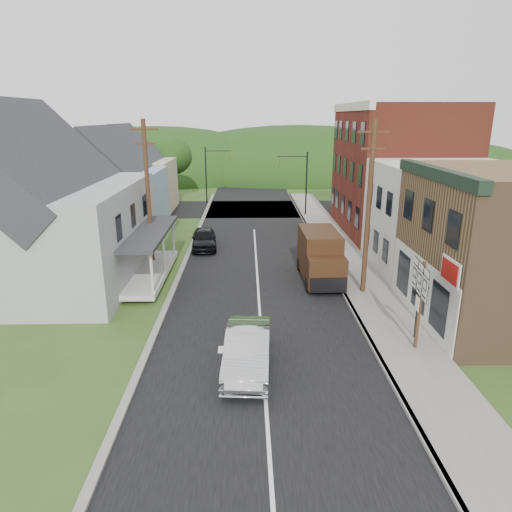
{
  "coord_description": "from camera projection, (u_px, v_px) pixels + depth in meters",
  "views": [
    {
      "loc": [
        -0.59,
        -19.24,
        9.12
      ],
      "look_at": [
        -0.14,
        3.28,
        2.2
      ],
      "focal_mm": 32.0,
      "sensor_mm": 36.0,
      "label": 1
    }
  ],
  "objects": [
    {
      "name": "traffic_signal_left",
      "position": [
        212.0,
        168.0,
        49.05
      ],
      "size": [
        2.87,
        0.2,
        6.0
      ],
      "color": "black",
      "rests_on": "ground"
    },
    {
      "name": "cross_road",
      "position": [
        253.0,
        209.0,
        46.89
      ],
      "size": [
        60.0,
        9.0,
        0.02
      ],
      "primitive_type": "cube",
      "color": "black",
      "rests_on": "ground"
    },
    {
      "name": "tree_left_c",
      "position": [
        27.0,
        156.0,
        38.09
      ],
      "size": [
        5.8,
        5.8,
        8.41
      ],
      "color": "#382616",
      "rests_on": "ground"
    },
    {
      "name": "storefront_white",
      "position": [
        444.0,
        218.0,
        27.51
      ],
      "size": [
        8.0,
        7.0,
        6.5
      ],
      "primitive_type": "cube",
      "color": "silver",
      "rests_on": "ground"
    },
    {
      "name": "utility_pole_left",
      "position": [
        148.0,
        194.0,
        27.23
      ],
      "size": [
        1.6,
        0.26,
        9.0
      ],
      "color": "#472D19",
      "rests_on": "ground"
    },
    {
      "name": "warning_sign",
      "position": [
        417.0,
        305.0,
        18.93
      ],
      "size": [
        0.27,
        0.58,
        2.26
      ],
      "rotation": [
        0.0,
        0.0,
        0.42
      ],
      "color": "black",
      "rests_on": "sidewalk_right"
    },
    {
      "name": "delivery_van",
      "position": [
        320.0,
        257.0,
        26.07
      ],
      "size": [
        2.19,
        5.11,
        2.83
      ],
      "rotation": [
        0.0,
        0.0,
        0.02
      ],
      "color": "#331C0E",
      "rests_on": "ground"
    },
    {
      "name": "route_sign_cluster",
      "position": [
        420.0,
        293.0,
        17.8
      ],
      "size": [
        0.27,
        2.08,
        3.64
      ],
      "rotation": [
        0.0,
        0.0,
        -0.09
      ],
      "color": "#472D19",
      "rests_on": "sidewalk_right"
    },
    {
      "name": "tree_left_d",
      "position": [
        170.0,
        157.0,
        50.06
      ],
      "size": [
        4.8,
        4.8,
        6.94
      ],
      "color": "#382616",
      "rests_on": "ground"
    },
    {
      "name": "road",
      "position": [
        256.0,
        258.0,
        30.64
      ],
      "size": [
        9.0,
        90.0,
        0.02
      ],
      "primitive_type": "cube",
      "color": "black",
      "rests_on": "ground"
    },
    {
      "name": "curb_right",
      "position": [
        329.0,
        266.0,
        28.79
      ],
      "size": [
        0.2,
        55.0,
        0.15
      ],
      "primitive_type": "cube",
      "color": "slate",
      "rests_on": "ground"
    },
    {
      "name": "silver_sedan",
      "position": [
        248.0,
        350.0,
        16.99
      ],
      "size": [
        1.89,
        4.77,
        1.54
      ],
      "primitive_type": "imported",
      "rotation": [
        0.0,
        0.0,
        -0.06
      ],
      "color": "silver",
      "rests_on": "ground"
    },
    {
      "name": "curb_left",
      "position": [
        183.0,
        267.0,
        28.62
      ],
      "size": [
        0.3,
        55.0,
        0.12
      ],
      "primitive_type": "cube",
      "color": "slate",
      "rests_on": "ground"
    },
    {
      "name": "utility_pole_right",
      "position": [
        369.0,
        208.0,
        23.17
      ],
      "size": [
        1.6,
        0.26,
        9.0
      ],
      "color": "#472D19",
      "rests_on": "ground"
    },
    {
      "name": "forested_ridge",
      "position": [
        250.0,
        175.0,
        73.65
      ],
      "size": [
        90.0,
        30.0,
        16.0
      ],
      "primitive_type": "ellipsoid",
      "color": "#13340F",
      "rests_on": "ground"
    },
    {
      "name": "house_cream",
      "position": [
        135.0,
        174.0,
        44.63
      ],
      "size": [
        7.14,
        8.16,
        7.28
      ],
      "color": "#BDB592",
      "rests_on": "ground"
    },
    {
      "name": "house_blue",
      "position": [
        115.0,
        188.0,
        36.03
      ],
      "size": [
        7.14,
        8.16,
        7.28
      ],
      "color": "#8EADC1",
      "rests_on": "ground"
    },
    {
      "name": "house_gray",
      "position": [
        42.0,
        208.0,
        25.34
      ],
      "size": [
        10.2,
        12.24,
        8.35
      ],
      "color": "#A5A7AA",
      "rests_on": "ground"
    },
    {
      "name": "dark_sedan",
      "position": [
        204.0,
        239.0,
        32.64
      ],
      "size": [
        2.07,
        4.37,
        1.44
      ],
      "primitive_type": "imported",
      "rotation": [
        0.0,
        0.0,
        0.09
      ],
      "color": "black",
      "rests_on": "ground"
    },
    {
      "name": "tree_left_b",
      "position": [
        4.0,
        182.0,
        30.79
      ],
      "size": [
        4.8,
        4.8,
        6.94
      ],
      "color": "#382616",
      "rests_on": "ground"
    },
    {
      "name": "traffic_signal_right",
      "position": [
        299.0,
        176.0,
        42.52
      ],
      "size": [
        2.87,
        0.2,
        6.0
      ],
      "color": "black",
      "rests_on": "ground"
    },
    {
      "name": "ground",
      "position": [
        260.0,
        322.0,
        21.08
      ],
      "size": [
        120.0,
        120.0,
        0.0
      ],
      "primitive_type": "plane",
      "color": "#2D4719",
      "rests_on": "ground"
    },
    {
      "name": "sidewalk_right",
      "position": [
        350.0,
        266.0,
        28.82
      ],
      "size": [
        2.8,
        55.0,
        0.15
      ],
      "primitive_type": "cube",
      "color": "slate",
      "rests_on": "ground"
    },
    {
      "name": "storefront_red",
      "position": [
        397.0,
        171.0,
        36.08
      ],
      "size": [
        8.0,
        12.0,
        10.0
      ],
      "primitive_type": "cube",
      "color": "maroon",
      "rests_on": "ground"
    }
  ]
}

